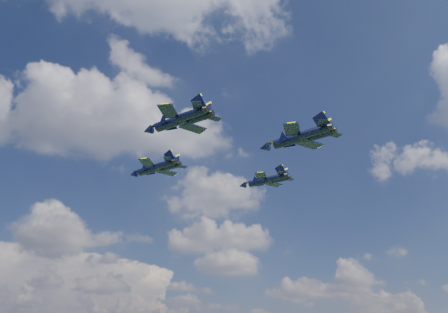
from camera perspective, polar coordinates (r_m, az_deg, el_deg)
jet_lead at (r=109.78m, az=-9.75°, el=-1.70°), size 14.83×13.95×3.92m
jet_left at (r=85.87m, az=-7.10°, el=4.35°), size 15.66×14.50×4.11m
jet_right at (r=115.31m, az=4.59°, el=-3.30°), size 14.07×13.18×3.71m
jet_slot at (r=90.14m, az=8.44°, el=2.12°), size 15.65×15.53×4.24m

